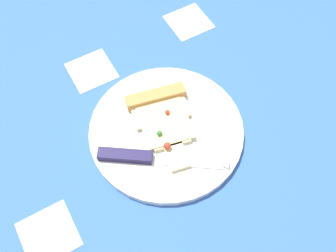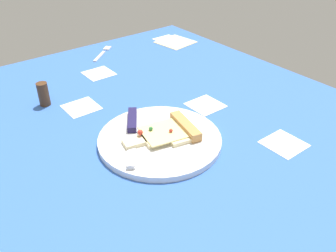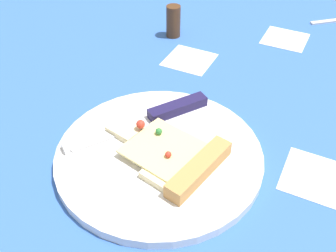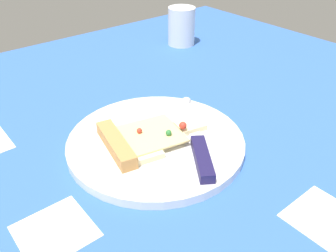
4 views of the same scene
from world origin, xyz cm
name	(u,v)px [view 4 (image 4 of 4)]	position (x,y,z in cm)	size (l,w,h in cm)	color
ground_plane	(199,155)	(-0.04, -0.03, -1.50)	(131.34, 131.34, 3.00)	#3360B7
plate	(156,142)	(-5.38, 5.07, 0.75)	(29.81, 29.81, 1.50)	silver
pizza_slice	(142,139)	(-7.90, 5.59, 2.29)	(18.65, 12.95, 2.61)	beige
knife	(198,142)	(-1.21, -0.72, 2.11)	(15.28, 21.00, 2.45)	silver
drinking_glass	(181,26)	(30.53, 39.76, 5.17)	(7.57, 7.57, 10.35)	white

